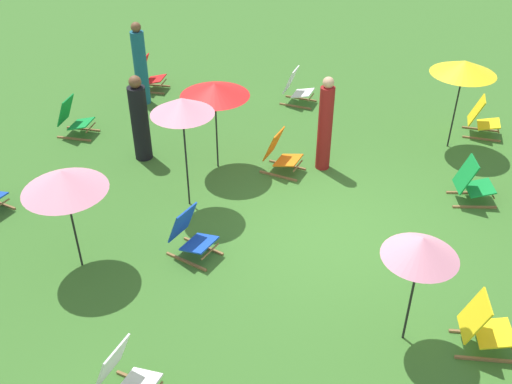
# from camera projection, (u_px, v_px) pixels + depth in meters

# --- Properties ---
(ground_plane) EXTENTS (40.00, 40.00, 0.00)m
(ground_plane) POSITION_uv_depth(u_px,v_px,m) (325.00, 231.00, 9.54)
(ground_plane) COLOR #386B28
(deckchair_0) EXTENTS (0.55, 0.81, 0.83)m
(deckchair_0) POSITION_uv_depth(u_px,v_px,m) (281.00, 154.00, 10.87)
(deckchair_0) COLOR olive
(deckchair_0) RESTS_ON ground
(deckchair_1) EXTENTS (0.58, 0.82, 0.83)m
(deckchair_1) POSITION_uv_depth(u_px,v_px,m) (149.00, 75.00, 13.95)
(deckchair_1) COLOR olive
(deckchair_1) RESTS_ON ground
(deckchair_2) EXTENTS (0.69, 0.87, 0.83)m
(deckchair_2) POSITION_uv_depth(u_px,v_px,m) (472.00, 183.00, 10.05)
(deckchair_2) COLOR olive
(deckchair_2) RESTS_ON ground
(deckchair_3) EXTENTS (0.55, 0.80, 0.83)m
(deckchair_3) POSITION_uv_depth(u_px,v_px,m) (125.00, 376.00, 6.70)
(deckchair_3) COLOR olive
(deckchair_3) RESTS_ON ground
(deckchair_4) EXTENTS (0.63, 0.85, 0.83)m
(deckchair_4) POSITION_uv_depth(u_px,v_px,m) (191.00, 235.00, 8.86)
(deckchair_4) COLOR olive
(deckchair_4) RESTS_ON ground
(deckchair_6) EXTENTS (0.50, 0.77, 0.83)m
(deckchair_6) POSITION_uv_depth(u_px,v_px,m) (297.00, 88.00, 13.32)
(deckchair_6) COLOR olive
(deckchair_6) RESTS_ON ground
(deckchair_7) EXTENTS (0.57, 0.82, 0.83)m
(deckchair_7) POSITION_uv_depth(u_px,v_px,m) (74.00, 119.00, 12.06)
(deckchair_7) COLOR olive
(deckchair_7) RESTS_ON ground
(deckchair_9) EXTENTS (0.53, 0.79, 0.83)m
(deckchair_9) POSITION_uv_depth(u_px,v_px,m) (482.00, 119.00, 12.05)
(deckchair_9) COLOR olive
(deckchair_9) RESTS_ON ground
(deckchair_10) EXTENTS (0.64, 0.85, 0.83)m
(deckchair_10) POSITION_uv_depth(u_px,v_px,m) (483.00, 327.00, 7.32)
(deckchair_10) COLOR olive
(deckchair_10) RESTS_ON ground
(umbrella_0) EXTENTS (1.26, 1.26, 1.72)m
(umbrella_0) POSITION_uv_depth(u_px,v_px,m) (215.00, 90.00, 10.30)
(umbrella_0) COLOR black
(umbrella_0) RESTS_ON ground
(umbrella_1) EXTENTS (0.93, 0.93, 1.69)m
(umbrella_1) POSITION_uv_depth(u_px,v_px,m) (421.00, 248.00, 6.79)
(umbrella_1) COLOR black
(umbrella_1) RESTS_ON ground
(umbrella_2) EXTENTS (1.20, 1.20, 1.70)m
(umbrella_2) POSITION_uv_depth(u_px,v_px,m) (63.00, 181.00, 7.98)
(umbrella_2) COLOR black
(umbrella_2) RESTS_ON ground
(umbrella_3) EXTENTS (1.24, 1.24, 1.84)m
(umbrella_3) POSITION_uv_depth(u_px,v_px,m) (464.00, 67.00, 10.89)
(umbrella_3) COLOR black
(umbrella_3) RESTS_ON ground
(umbrella_4) EXTENTS (1.03, 1.03, 2.02)m
(umbrella_4) POSITION_uv_depth(u_px,v_px,m) (182.00, 106.00, 9.12)
(umbrella_4) COLOR black
(umbrella_4) RESTS_ON ground
(person_0) EXTENTS (0.30, 0.30, 1.85)m
(person_0) POSITION_uv_depth(u_px,v_px,m) (325.00, 126.00, 10.68)
(person_0) COLOR maroon
(person_0) RESTS_ON ground
(person_1) EXTENTS (0.41, 0.41, 1.72)m
(person_1) POSITION_uv_depth(u_px,v_px,m) (140.00, 121.00, 11.03)
(person_1) COLOR black
(person_1) RESTS_ON ground
(person_2) EXTENTS (0.31, 0.31, 1.89)m
(person_2) POSITION_uv_depth(u_px,v_px,m) (140.00, 66.00, 13.04)
(person_2) COLOR #195972
(person_2) RESTS_ON ground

